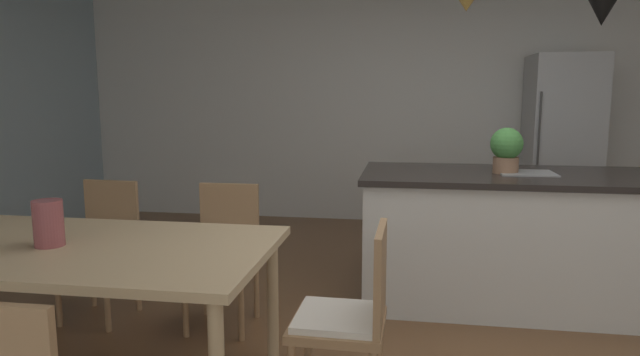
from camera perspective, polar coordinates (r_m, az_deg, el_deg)
wall_back_kitchen at (r=6.16m, az=12.35°, el=7.86°), size 10.00×0.12×2.70m
dining_table at (r=2.78m, az=-24.43°, el=-7.68°), size 1.83×1.00×0.74m
chair_kitchen_end at (r=2.41m, az=3.14°, el=-14.33°), size 0.41×0.41×0.87m
chair_far_right at (r=3.40m, az=-10.14°, el=-7.52°), size 0.41×0.41×0.87m
chair_far_left at (r=3.75m, az=-22.10°, el=-6.53°), size 0.42×0.42×0.87m
kitchen_island at (r=3.95m, az=20.40°, el=-5.87°), size 2.15×0.97×0.91m
refrigerator at (r=5.97m, az=24.10°, el=3.07°), size 0.66×0.67×1.82m
pendant_over_island_aux at (r=3.98m, az=27.73°, el=15.83°), size 0.25×0.25×0.85m
potted_plant_on_island at (r=3.83m, az=19.12°, el=2.95°), size 0.21×0.21×0.31m
vase_on_dining_table at (r=2.76m, az=-26.79°, el=-4.28°), size 0.13×0.13×0.21m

